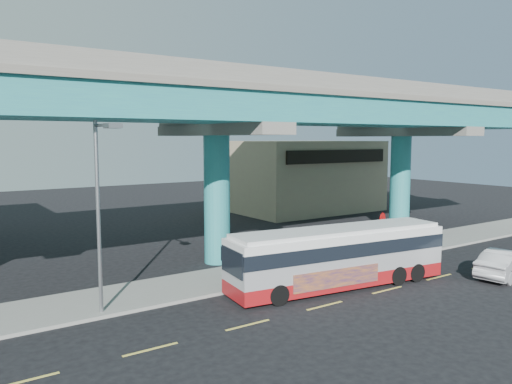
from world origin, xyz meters
TOP-DOWN VIEW (x-y plane):
  - ground at (0.00, 0.00)m, footprint 120.00×120.00m
  - sidewalk at (0.00, 5.50)m, footprint 70.00×4.00m
  - lane_markings at (-0.00, -0.30)m, footprint 58.00×0.12m
  - viaduct at (-0.00, 9.11)m, footprint 52.00×12.40m
  - building_beige at (18.00, 22.98)m, footprint 14.00×10.23m
  - transit_bus at (2.43, 1.42)m, footprint 11.57×3.87m
  - sedan at (10.82, -2.28)m, footprint 3.01×5.02m
  - street_lamp at (-8.35, 3.44)m, footprint 0.50×2.53m
  - stop_sign at (8.63, 4.18)m, footprint 0.77×0.27m

SIDE VIEW (x-z plane):
  - ground at x=0.00m, z-range 0.00..0.00m
  - lane_markings at x=0.00m, z-range 0.00..0.01m
  - sidewalk at x=0.00m, z-range 0.00..0.15m
  - sedan at x=10.82m, z-range 0.00..1.49m
  - transit_bus at x=2.43m, z-range 0.14..3.06m
  - stop_sign at x=8.63m, z-range 0.75..3.42m
  - building_beige at x=18.00m, z-range 0.01..7.01m
  - street_lamp at x=-8.35m, z-range 1.31..9.09m
  - viaduct at x=0.00m, z-range 3.29..14.99m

